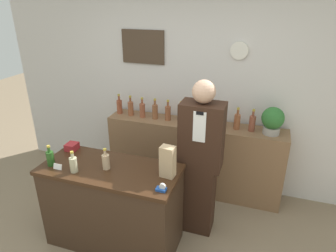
{
  "coord_description": "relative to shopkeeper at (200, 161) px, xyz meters",
  "views": [
    {
      "loc": [
        0.96,
        -1.62,
        2.43
      ],
      "look_at": [
        0.02,
        1.15,
        1.15
      ],
      "focal_mm": 32.0,
      "sensor_mm": 36.0,
      "label": 1
    }
  ],
  "objects": [
    {
      "name": "shelf_bottle_6",
      "position": [
        -0.25,
        0.71,
        0.21
      ],
      "size": [
        0.07,
        0.07,
        0.27
      ],
      "color": "brown",
      "rests_on": "back_shelf"
    },
    {
      "name": "shelf_bottle_2",
      "position": [
        -0.95,
        0.7,
        0.21
      ],
      "size": [
        0.07,
        0.07,
        0.27
      ],
      "color": "brown",
      "rests_on": "back_shelf"
    },
    {
      "name": "shelf_bottle_4",
      "position": [
        -0.6,
        0.72,
        0.21
      ],
      "size": [
        0.07,
        0.07,
        0.27
      ],
      "color": "brown",
      "rests_on": "back_shelf"
    },
    {
      "name": "tape_dispenser",
      "position": [
        -0.19,
        -0.67,
        0.07
      ],
      "size": [
        0.09,
        0.06,
        0.07
      ],
      "color": "#1E4799",
      "rests_on": "display_counter"
    },
    {
      "name": "shelf_bottle_3",
      "position": [
        -0.77,
        0.71,
        0.21
      ],
      "size": [
        0.07,
        0.07,
        0.27
      ],
      "color": "brown",
      "rests_on": "back_shelf"
    },
    {
      "name": "shelf_bottle_5",
      "position": [
        -0.43,
        0.71,
        0.21
      ],
      "size": [
        0.07,
        0.07,
        0.27
      ],
      "color": "brown",
      "rests_on": "back_shelf"
    },
    {
      "name": "shelf_bottle_1",
      "position": [
        -1.12,
        0.72,
        0.21
      ],
      "size": [
        0.07,
        0.07,
        0.27
      ],
      "color": "brown",
      "rests_on": "back_shelf"
    },
    {
      "name": "shopkeeper",
      "position": [
        0.0,
        0.0,
        0.0
      ],
      "size": [
        0.43,
        0.27,
        1.72
      ],
      "color": "#331E14",
      "rests_on": "ground_plane"
    },
    {
      "name": "price_card_left",
      "position": [
        -1.25,
        -0.66,
        0.07
      ],
      "size": [
        0.09,
        0.02,
        0.06
      ],
      "color": "white",
      "rests_on": "display_counter"
    },
    {
      "name": "shelf_bottle_10",
      "position": [
        0.45,
        0.71,
        0.21
      ],
      "size": [
        0.07,
        0.07,
        0.27
      ],
      "color": "brown",
      "rests_on": "back_shelf"
    },
    {
      "name": "paper_bag",
      "position": [
        -0.21,
        -0.44,
        0.2
      ],
      "size": [
        0.14,
        0.11,
        0.3
      ],
      "color": "tan",
      "rests_on": "display_counter"
    },
    {
      "name": "back_wall",
      "position": [
        -0.42,
        0.96,
        0.5
      ],
      "size": [
        5.2,
        0.09,
        2.7
      ],
      "color": "silver",
      "rests_on": "ground_plane"
    },
    {
      "name": "shelf_bottle_8",
      "position": [
        0.1,
        0.7,
        0.21
      ],
      "size": [
        0.07,
        0.07,
        0.27
      ],
      "color": "brown",
      "rests_on": "back_shelf"
    },
    {
      "name": "display_counter",
      "position": [
        -0.79,
        -0.48,
        -0.41
      ],
      "size": [
        1.37,
        0.61,
        0.9
      ],
      "color": "#382619",
      "rests_on": "ground_plane"
    },
    {
      "name": "potted_plant",
      "position": [
        0.67,
        0.7,
        0.28
      ],
      "size": [
        0.26,
        0.26,
        0.32
      ],
      "color": "#9E998E",
      "rests_on": "back_shelf"
    },
    {
      "name": "shelf_bottle_7",
      "position": [
        -0.08,
        0.72,
        0.21
      ],
      "size": [
        0.07,
        0.07,
        0.27
      ],
      "color": "brown",
      "rests_on": "back_shelf"
    },
    {
      "name": "back_shelf",
      "position": [
        -0.25,
        0.71,
        -0.38
      ],
      "size": [
        2.26,
        0.38,
        0.96
      ],
      "color": "brown",
      "rests_on": "ground_plane"
    },
    {
      "name": "counter_bottle_1",
      "position": [
        -1.07,
        -0.65,
        0.13
      ],
      "size": [
        0.07,
        0.07,
        0.22
      ],
      "color": "#B5AF89",
      "rests_on": "display_counter"
    },
    {
      "name": "shelf_bottle_0",
      "position": [
        -1.3,
        0.73,
        0.21
      ],
      "size": [
        0.07,
        0.07,
        0.27
      ],
      "color": "brown",
      "rests_on": "back_shelf"
    },
    {
      "name": "counter_bottle_2",
      "position": [
        -0.81,
        -0.5,
        0.13
      ],
      "size": [
        0.07,
        0.07,
        0.22
      ],
      "color": "tan",
      "rests_on": "display_counter"
    },
    {
      "name": "counter_bottle_0",
      "position": [
        -1.35,
        -0.62,
        0.13
      ],
      "size": [
        0.07,
        0.07,
        0.22
      ],
      "color": "#24511C",
      "rests_on": "display_counter"
    },
    {
      "name": "gift_box",
      "position": [
        -1.35,
        -0.28,
        0.08
      ],
      "size": [
        0.12,
        0.13,
        0.07
      ],
      "color": "maroon",
      "rests_on": "display_counter"
    },
    {
      "name": "shelf_bottle_9",
      "position": [
        0.27,
        0.71,
        0.21
      ],
      "size": [
        0.07,
        0.07,
        0.27
      ],
      "color": "brown",
      "rests_on": "back_shelf"
    }
  ]
}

